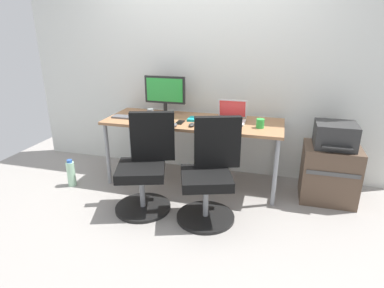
% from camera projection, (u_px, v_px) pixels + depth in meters
% --- Properties ---
extents(ground_plane, '(5.28, 5.28, 0.00)m').
position_uv_depth(ground_plane, '(193.00, 181.00, 3.73)').
color(ground_plane, gray).
extents(back_wall, '(4.40, 0.04, 2.60)m').
position_uv_depth(back_wall, '(203.00, 63.00, 3.67)').
color(back_wall, silver).
rests_on(back_wall, ground).
extents(desk, '(1.91, 0.69, 0.73)m').
position_uv_depth(desk, '(193.00, 126.00, 3.50)').
color(desk, '#996B47').
rests_on(desk, ground).
extents(office_chair_left, '(0.56, 0.56, 0.94)m').
position_uv_depth(office_chair_left, '(145.00, 167.00, 3.06)').
color(office_chair_left, black).
rests_on(office_chair_left, ground).
extents(office_chair_right, '(0.56, 0.56, 0.94)m').
position_uv_depth(office_chair_right, '(210.00, 175.00, 2.90)').
color(office_chair_right, black).
rests_on(office_chair_right, ground).
extents(side_cabinet, '(0.53, 0.43, 0.58)m').
position_uv_depth(side_cabinet, '(329.00, 173.00, 3.25)').
color(side_cabinet, brown).
rests_on(side_cabinet, ground).
extents(printer, '(0.38, 0.40, 0.24)m').
position_uv_depth(printer, '(335.00, 135.00, 3.11)').
color(printer, '#2D2D2D').
rests_on(printer, side_cabinet).
extents(water_bottle_on_floor, '(0.09, 0.09, 0.31)m').
position_uv_depth(water_bottle_on_floor, '(71.00, 173.00, 3.58)').
color(water_bottle_on_floor, '#A5D8B2').
rests_on(water_bottle_on_floor, ground).
extents(desktop_monitor, '(0.48, 0.18, 0.43)m').
position_uv_depth(desktop_monitor, '(165.00, 92.00, 3.67)').
color(desktop_monitor, '#262626').
rests_on(desktop_monitor, desk).
extents(open_laptop, '(0.31, 0.27, 0.22)m').
position_uv_depth(open_laptop, '(231.00, 116.00, 3.42)').
color(open_laptop, silver).
rests_on(open_laptop, desk).
extents(keyboard_by_monitor, '(0.34, 0.12, 0.02)m').
position_uv_depth(keyboard_by_monitor, '(147.00, 123.00, 3.34)').
color(keyboard_by_monitor, '#515156').
rests_on(keyboard_by_monitor, desk).
extents(keyboard_by_laptop, '(0.34, 0.12, 0.02)m').
position_uv_depth(keyboard_by_laptop, '(127.00, 117.00, 3.56)').
color(keyboard_by_laptop, '#515156').
rests_on(keyboard_by_laptop, desk).
extents(mouse_by_monitor, '(0.06, 0.10, 0.03)m').
position_uv_depth(mouse_by_monitor, '(192.00, 125.00, 3.25)').
color(mouse_by_monitor, '#2D2D2D').
rests_on(mouse_by_monitor, desk).
extents(mouse_by_laptop, '(0.06, 0.10, 0.03)m').
position_uv_depth(mouse_by_laptop, '(174.00, 125.00, 3.25)').
color(mouse_by_laptop, '#515156').
rests_on(mouse_by_laptop, desk).
extents(coffee_mug, '(0.08, 0.08, 0.09)m').
position_uv_depth(coffee_mug, '(260.00, 123.00, 3.20)').
color(coffee_mug, green).
rests_on(coffee_mug, desk).
extents(pen_cup, '(0.07, 0.07, 0.10)m').
position_uv_depth(pen_cup, '(150.00, 114.00, 3.54)').
color(pen_cup, slate).
rests_on(pen_cup, desk).
extents(phone_near_monitor, '(0.07, 0.14, 0.01)m').
position_uv_depth(phone_near_monitor, '(202.00, 126.00, 3.26)').
color(phone_near_monitor, black).
rests_on(phone_near_monitor, desk).
extents(phone_near_laptop, '(0.07, 0.14, 0.01)m').
position_uv_depth(phone_near_laptop, '(180.00, 122.00, 3.38)').
color(phone_near_laptop, black).
rests_on(phone_near_laptop, desk).
extents(notebook, '(0.21, 0.15, 0.03)m').
position_uv_depth(notebook, '(198.00, 119.00, 3.46)').
color(notebook, teal).
rests_on(notebook, desk).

